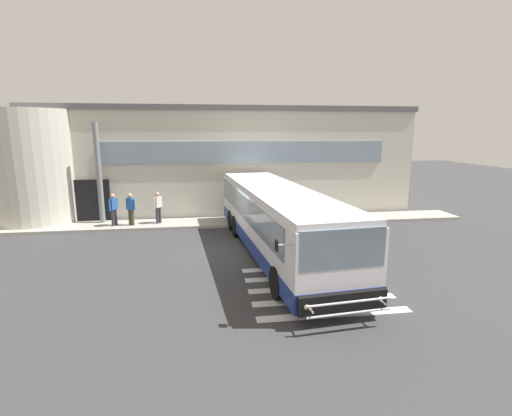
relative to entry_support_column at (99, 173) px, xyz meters
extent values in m
cube|color=#353538|center=(6.93, -5.40, -2.80)|extent=(80.00, 90.00, 0.02)
cube|color=silver|center=(8.93, -11.40, -2.79)|extent=(4.40, 0.36, 0.01)
cube|color=silver|center=(8.93, -10.50, -2.79)|extent=(4.40, 0.36, 0.01)
cube|color=silver|center=(8.93, -9.60, -2.79)|extent=(4.40, 0.36, 0.01)
cube|color=silver|center=(8.93, -8.70, -2.79)|extent=(4.40, 0.36, 0.01)
cube|color=silver|center=(8.93, -7.80, -2.79)|extent=(4.40, 0.36, 0.01)
cube|color=beige|center=(6.93, 6.60, 0.25)|extent=(21.98, 12.00, 6.08)
cube|color=#56565B|center=(6.93, 6.60, 3.44)|extent=(22.18, 12.20, 0.30)
cylinder|color=beige|center=(-3.56, 1.10, 0.25)|extent=(4.40, 4.40, 6.08)
cube|color=black|center=(-0.56, 0.55, -1.59)|extent=(1.80, 0.16, 2.40)
cube|color=gray|center=(7.93, 0.56, 1.01)|extent=(15.98, 0.10, 1.20)
cube|color=#9E9B93|center=(6.93, -0.60, -2.71)|extent=(25.98, 2.00, 0.15)
cylinder|color=slate|center=(0.00, 0.00, 0.00)|extent=(0.28, 0.28, 5.28)
cube|color=silver|center=(8.35, -5.90, -1.36)|extent=(3.62, 12.16, 2.15)
cube|color=navy|center=(8.35, -5.90, -2.16)|extent=(3.67, 12.20, 0.55)
cube|color=silver|center=(8.35, -5.90, -0.19)|extent=(3.51, 11.95, 0.20)
cube|color=slate|center=(8.89, -11.81, -0.76)|extent=(2.35, 0.33, 1.05)
cube|color=slate|center=(9.61, -5.49, -0.86)|extent=(1.01, 10.73, 0.95)
cube|color=slate|center=(7.03, -5.72, -0.86)|extent=(1.01, 10.73, 0.95)
cube|color=black|center=(8.89, -11.81, -0.41)|extent=(2.15, 0.29, 0.28)
cube|color=black|center=(8.90, -11.94, -2.16)|extent=(2.46, 0.42, 0.52)
sphere|color=beige|center=(9.92, -11.89, -2.14)|extent=(0.18, 0.18, 0.18)
sphere|color=beige|center=(7.88, -12.08, -2.14)|extent=(0.18, 0.18, 0.18)
cylinder|color=#B7B7BF|center=(7.38, -11.75, -0.61)|extent=(0.40, 0.09, 0.05)
cube|color=black|center=(7.18, -11.77, -0.61)|extent=(0.06, 0.20, 0.28)
cylinder|color=black|center=(9.90, -9.96, -2.29)|extent=(0.39, 1.02, 1.00)
cylinder|color=black|center=(7.56, -10.18, -2.29)|extent=(0.39, 1.02, 1.00)
cylinder|color=black|center=(9.27, -3.02, -2.29)|extent=(0.39, 1.02, 1.00)
cylinder|color=black|center=(6.93, -3.23, -2.29)|extent=(0.39, 1.02, 1.00)
cylinder|color=black|center=(9.15, -1.72, -2.29)|extent=(0.39, 1.02, 1.00)
cylinder|color=black|center=(6.81, -1.94, -2.29)|extent=(0.39, 1.02, 1.00)
cylinder|color=#B7B7BF|center=(8.93, -12.31, -2.29)|extent=(2.25, 0.26, 0.06)
cylinder|color=#B7B7BF|center=(8.93, -12.31, -1.99)|extent=(2.25, 0.26, 0.06)
cylinder|color=#B7B7BF|center=(9.89, -12.02, -2.14)|extent=(0.10, 0.50, 0.05)
cylinder|color=#B7B7BF|center=(7.94, -12.20, -2.14)|extent=(0.10, 0.50, 0.05)
cylinder|color=#2D2D33|center=(0.85, -0.78, -2.21)|extent=(0.15, 0.15, 0.85)
cylinder|color=#2D2D33|center=(0.75, -0.95, -2.21)|extent=(0.15, 0.15, 0.85)
cube|color=#2659A5|center=(0.80, -0.86, -1.50)|extent=(0.38, 0.44, 0.58)
sphere|color=tan|center=(0.80, -0.86, -1.08)|extent=(0.23, 0.23, 0.23)
cylinder|color=#2659A5|center=(0.93, -0.65, -1.55)|extent=(0.09, 0.09, 0.55)
cylinder|color=#2659A5|center=(0.67, -1.08, -1.55)|extent=(0.09, 0.09, 0.55)
cylinder|color=#4C4233|center=(1.73, -0.91, -2.21)|extent=(0.15, 0.15, 0.85)
cylinder|color=#4C4233|center=(1.57, -0.80, -2.21)|extent=(0.15, 0.15, 0.85)
cube|color=#2659A5|center=(1.65, -0.86, -1.50)|extent=(0.44, 0.39, 0.58)
sphere|color=tan|center=(1.65, -0.86, -1.08)|extent=(0.23, 0.23, 0.23)
cylinder|color=#2659A5|center=(1.86, -0.99, -1.55)|extent=(0.09, 0.09, 0.55)
cylinder|color=#2659A5|center=(1.44, -0.72, -1.55)|extent=(0.09, 0.09, 0.55)
cylinder|color=#2D2D33|center=(3.06, -0.53, -2.21)|extent=(0.15, 0.15, 0.85)
cylinder|color=#2D2D33|center=(2.94, -0.69, -2.21)|extent=(0.15, 0.15, 0.85)
cube|color=silver|center=(3.00, -0.61, -1.50)|extent=(0.40, 0.44, 0.58)
sphere|color=tan|center=(3.00, -0.61, -1.08)|extent=(0.23, 0.23, 0.23)
cylinder|color=silver|center=(3.15, -0.41, -1.55)|extent=(0.09, 0.09, 0.55)
cylinder|color=silver|center=(2.85, -0.81, -1.55)|extent=(0.09, 0.09, 0.55)
camera|label=1|loc=(5.44, -20.45, 2.15)|focal=26.14mm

